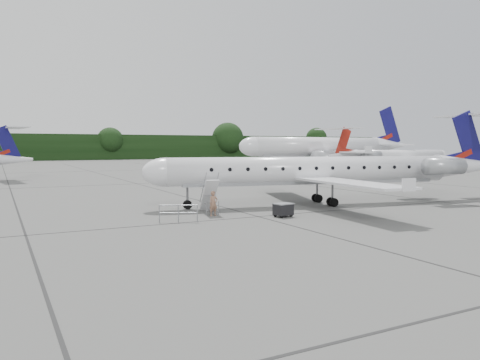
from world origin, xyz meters
TOP-DOWN VIEW (x-y plane):
  - ground at (0.00, 0.00)m, footprint 320.00×320.00m
  - treeline at (0.00, 130.00)m, footprint 260.00×4.00m
  - main_regional_jet at (0.12, 6.77)m, footprint 31.78×25.68m
  - airstair at (-8.56, 6.34)m, footprint 1.31×2.43m
  - passenger at (-8.83, 5.06)m, footprint 0.61×0.43m
  - safety_railing at (-11.66, 3.77)m, footprint 2.02×1.02m
  - baggage_cart at (-5.11, 2.70)m, footprint 1.17×1.00m
  - bg_narrowbody at (30.27, 46.16)m, footprint 33.93×25.04m
  - bg_regional_right at (42.87, 38.67)m, footprint 29.42×22.15m

SIDE VIEW (x-z plane):
  - ground at x=0.00m, z-range 0.00..0.00m
  - baggage_cart at x=-5.11m, z-range 0.00..0.91m
  - safety_railing at x=-11.66m, z-range 0.00..1.00m
  - passenger at x=-8.83m, z-range 0.00..1.58m
  - airstair at x=-8.56m, z-range 0.00..2.27m
  - main_regional_jet at x=0.12m, z-range 0.00..7.23m
  - bg_regional_right at x=42.87m, z-range 0.00..7.36m
  - treeline at x=0.00m, z-range 0.00..8.00m
  - bg_narrowbody at x=30.27m, z-range 0.00..11.86m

